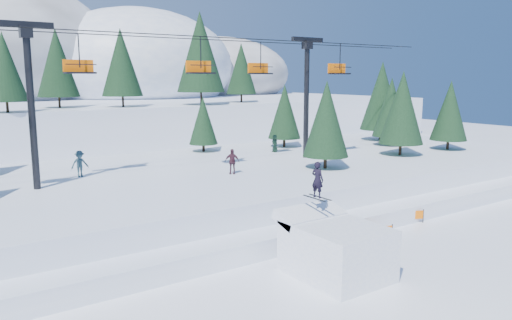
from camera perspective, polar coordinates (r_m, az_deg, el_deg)
ground at (r=23.33m, az=9.55°, el=-14.67°), size 160.00×160.00×0.00m
mid_shelf at (r=37.34m, az=-9.89°, el=-3.40°), size 70.00×22.00×2.50m
berm at (r=29.01m, az=-1.53°, el=-8.47°), size 70.00×6.00×1.10m
jump_kicker at (r=24.66m, az=8.99°, el=-9.86°), size 3.72×5.07×5.37m
chairlift at (r=36.86m, az=-8.90°, el=9.12°), size 46.00×3.21×10.28m
conifer_stand at (r=37.40m, az=-8.78°, el=5.05°), size 60.70×16.48×8.65m
distant_skiers at (r=36.63m, az=-14.33°, el=-0.39°), size 28.17×7.77×1.86m
banner_near at (r=30.24m, az=12.90°, el=-7.98°), size 2.64×1.15×0.90m
banner_far at (r=34.09m, az=16.54°, el=-6.14°), size 2.66×1.11×0.90m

